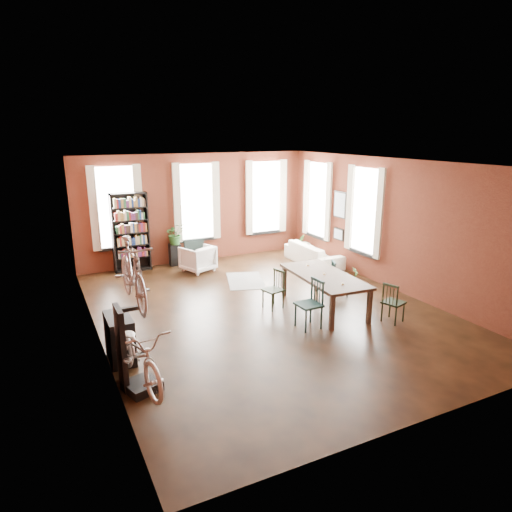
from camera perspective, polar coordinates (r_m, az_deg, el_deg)
room at (r=10.20m, az=0.92°, el=5.88°), size 9.00×9.04×3.22m
dining_table at (r=10.19m, az=8.44°, el=-4.44°), size 1.20×2.37×0.79m
dining_chair_a at (r=9.15m, az=6.61°, el=-6.02°), size 0.47×0.47×0.99m
dining_chair_b at (r=10.11m, az=2.15°, el=-4.24°), size 0.47×0.47×0.85m
dining_chair_c at (r=9.82m, az=16.81°, el=-5.56°), size 0.49×0.49×0.84m
dining_chair_d at (r=11.07m, az=10.44°, el=-2.75°), size 0.51×0.51×0.84m
bookshelf at (r=13.13m, az=-15.41°, el=2.87°), size 1.00×0.32×2.20m
white_armchair at (r=12.87m, az=-7.29°, el=-0.15°), size 1.00×0.97×0.80m
cream_sofa at (r=13.58m, az=7.23°, el=0.70°), size 0.61×2.08×0.81m
striped_rug at (r=12.04m, az=-1.33°, el=-3.10°), size 1.33×1.67×0.01m
bike_trainer at (r=7.42m, az=-14.04°, el=-15.48°), size 0.60×0.60×0.14m
bike_wall_rack at (r=7.32m, az=-16.50°, el=-10.96°), size 0.16×0.60×1.30m
console_table at (r=8.25m, az=-16.67°, el=-9.81°), size 0.40×0.80×0.80m
plant_stand at (r=13.59m, az=-10.09°, el=0.18°), size 0.32×0.32×0.62m
plant_by_sofa at (r=14.58m, az=5.42°, el=0.72°), size 0.37×0.66×0.29m
plant_small at (r=12.07m, az=12.21°, el=-3.03°), size 0.46×0.49×0.16m
bicycle_floor at (r=6.94m, az=-14.72°, el=-8.49°), size 0.76×1.05×1.86m
bicycle_hung at (r=6.85m, az=-15.38°, el=0.56°), size 0.47×1.00×1.66m
plant_on_stand at (r=13.44m, az=-10.05°, el=2.46°), size 0.59×0.65×0.49m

